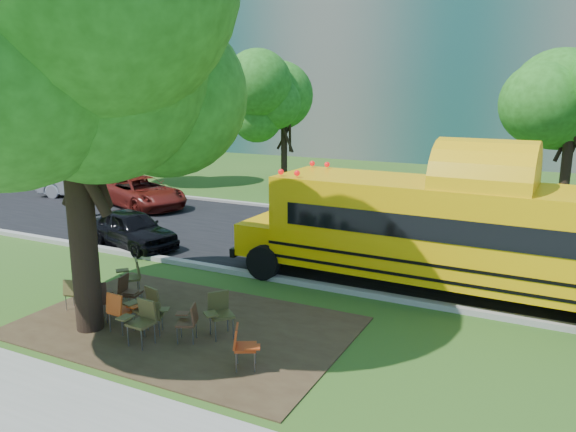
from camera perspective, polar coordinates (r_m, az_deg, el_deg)
The scene contains 31 objects.
ground at distance 13.47m, azimuth -12.61°, elevation -9.37°, with size 160.00×160.00×0.00m, color #265119.
dirt_patch at distance 12.53m, azimuth -10.46°, elevation -10.95°, with size 7.00×4.50×0.03m, color #382819.
asphalt_road at distance 19.08m, azimuth 0.71°, elevation -2.32°, with size 80.00×8.00×0.04m, color black.
kerb_near at distance 15.72m, azimuth -5.71°, elevation -5.56°, with size 80.00×0.25×0.14m, color gray.
kerb_far at distance 22.72m, azimuth 5.24°, elevation 0.25°, with size 80.00×0.25×0.14m, color gray.
building_main at distance 48.66m, azimuth 7.64°, elevation 19.88°, with size 38.00×16.00×22.00m, color #62615D.
building_left at distance 67.82m, azimuth -16.94°, elevation 16.61°, with size 26.00×14.00×20.00m, color #62615D.
bg_tree_0 at distance 30.18m, azimuth -15.30°, elevation 11.61°, with size 5.20×5.20×7.18m.
bg_tree_1 at distance 37.27m, azimuth -22.72°, elevation 12.51°, with size 6.00×6.00×8.40m.
bg_tree_2 at distance 28.70m, azimuth -0.41°, elevation 11.29°, with size 4.80×4.80×6.62m.
bg_tree_3 at distance 23.56m, azimuth 27.13°, elevation 11.53°, with size 5.60×5.60×7.84m.
main_tree at distance 11.93m, azimuth -21.61°, elevation 16.34°, with size 7.20×7.20×9.54m.
school_bus at distance 14.10m, azimuth 18.56°, elevation -1.79°, with size 11.52×2.86×2.80m.
chair_0 at distance 13.90m, azimuth -20.88°, elevation -7.12°, with size 0.53×0.56×0.77m.
chair_1 at distance 13.41m, azimuth -19.63°, elevation -7.34°, with size 0.78×0.61×0.92m.
chair_2 at distance 12.94m, azimuth -18.84°, elevation -7.88°, with size 0.65×0.83×0.97m.
chair_3 at distance 12.31m, azimuth -14.17°, elevation -8.72°, with size 0.71×0.56×0.94m.
chair_4 at distance 12.33m, azimuth -16.67°, elevation -8.96°, with size 0.61×0.53×0.90m.
chair_5 at distance 11.68m, azimuth -14.67°, elevation -9.98°, with size 0.63×0.55×0.94m.
chair_6 at distance 11.64m, azimuth -10.03°, elevation -10.25°, with size 0.63×0.55×0.81m.
chair_7 at distance 10.43m, azimuth -4.63°, elevation -12.78°, with size 0.69×0.57×0.85m.
chair_8 at distance 13.65m, azimuth -19.82°, elevation -7.35°, with size 0.51×0.64×0.79m.
chair_9 at distance 14.33m, azimuth -15.55°, elevation -5.66°, with size 0.82×0.65×0.95m.
chair_10 at distance 13.37m, azimuth -15.93°, elevation -7.22°, with size 0.62×0.60×0.88m.
chair_11 at distance 12.06m, azimuth -13.51°, elevation -9.66°, with size 0.53×0.63×0.78m.
chair_12 at distance 11.73m, azimuth -7.02°, elevation -9.46°, with size 0.65×0.82×0.96m.
black_car at distance 18.70m, azimuth -15.58°, elevation -1.25°, with size 1.44×3.58×1.22m, color black.
bg_car_silver at distance 27.78m, azimuth -19.73°, elevation 3.31°, with size 1.60×4.58×1.51m, color #9C9BA1.
bg_car_red at distance 24.81m, azimuth -14.65°, elevation 2.33°, with size 2.17×4.71×1.31m, color #59130F.
pedestrian_a at distance 32.56m, azimuth -16.55°, elevation 4.93°, with size 0.58×0.38×1.60m, color navy.
pedestrian_b at distance 34.06m, azimuth -24.25°, elevation 4.88°, with size 0.90×0.70×1.86m, color #846E4F.
Camera 1 is at (8.04, -9.56, 5.05)m, focal length 35.00 mm.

